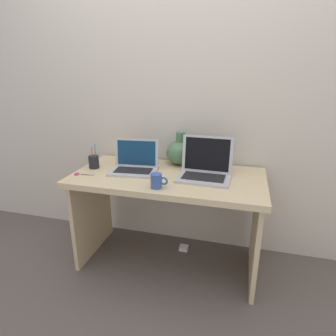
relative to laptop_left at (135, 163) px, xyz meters
The scene contains 10 objects.
ground_plane 0.81m from the laptop_left, ahead, with size 6.00×6.00×0.00m, color #564C47.
back_wall 0.60m from the laptop_left, 53.41° to the left, with size 4.40×0.04×2.40m, color beige.
desk 0.34m from the laptop_left, ahead, with size 1.32×0.66×0.72m.
laptop_left is the anchor object (origin of this frame).
laptop_right 0.51m from the laptop_left, ahead, with size 0.35×0.27×0.27m.
green_vase 0.37m from the laptop_left, 39.57° to the left, with size 0.22×0.22×0.25m.
coffee_mug 0.36m from the laptop_left, 47.16° to the right, with size 0.11×0.07×0.09m.
pen_cup 0.31m from the laptop_left, behind, with size 0.08×0.08×0.18m.
scissors 0.38m from the laptop_left, 150.74° to the right, with size 0.15×0.05×0.01m.
power_brick 0.85m from the laptop_left, 24.10° to the left, with size 0.07×0.07×0.03m, color white.
Camera 1 is at (0.48, -1.78, 1.40)m, focal length 30.24 mm.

